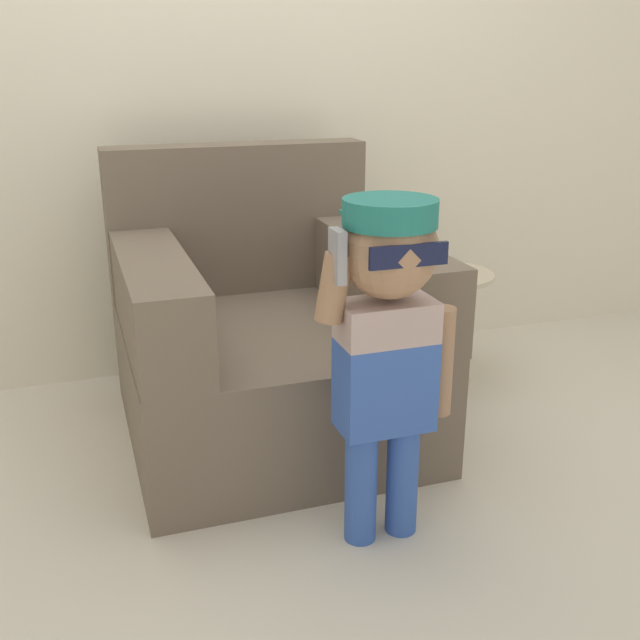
# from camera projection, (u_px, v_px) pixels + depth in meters

# --- Properties ---
(ground_plane) EXTENTS (10.00, 10.00, 0.00)m
(ground_plane) POSITION_uv_depth(u_px,v_px,m) (273.00, 433.00, 2.68)
(ground_plane) COLOR beige
(wall_back) EXTENTS (10.00, 0.05, 2.60)m
(wall_back) POSITION_uv_depth(u_px,v_px,m) (216.00, 51.00, 2.91)
(wall_back) COLOR beige
(wall_back) RESTS_ON ground_plane
(armchair) EXTENTS (0.98, 1.03, 0.97)m
(armchair) POSITION_uv_depth(u_px,v_px,m) (267.00, 339.00, 2.64)
(armchair) COLOR #6B5B4C
(armchair) RESTS_ON ground_plane
(person_child) EXTENTS (0.39, 0.29, 0.95)m
(person_child) POSITION_uv_depth(u_px,v_px,m) (387.00, 322.00, 1.91)
(person_child) COLOR #3356AD
(person_child) RESTS_ON ground_plane
(side_table) EXTENTS (0.38, 0.38, 0.46)m
(side_table) POSITION_uv_depth(u_px,v_px,m) (444.00, 316.00, 3.04)
(side_table) COLOR beige
(side_table) RESTS_ON ground_plane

